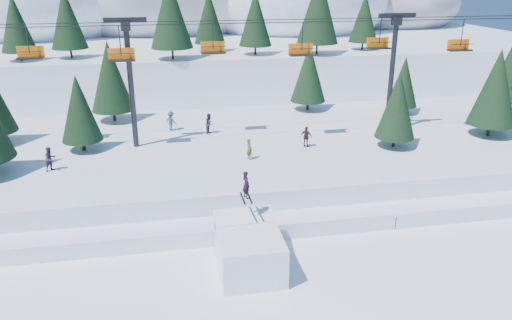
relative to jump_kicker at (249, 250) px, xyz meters
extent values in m
plane|color=white|center=(2.35, -2.09, -1.29)|extent=(160.00, 160.00, 0.00)
cube|color=white|center=(2.35, 15.91, -0.04)|extent=(70.00, 22.00, 2.50)
cube|color=white|center=(2.35, 5.91, -0.74)|extent=(70.00, 6.00, 1.10)
cube|color=white|center=(2.35, 65.91, 1.71)|extent=(110.00, 60.00, 6.00)
ellipsoid|color=white|center=(-25.65, 69.91, 10.15)|extent=(36.00, 32.40, 19.80)
ellipsoid|color=#605B59|center=(40.35, 73.91, 8.83)|extent=(30.00, 27.00, 15.00)
cylinder|color=black|center=(-2.76, 37.81, 5.39)|extent=(0.26, 0.26, 1.36)
cone|color=#183116|center=(-2.76, 37.81, 10.25)|extent=(5.06, 5.06, 8.37)
cylinder|color=black|center=(7.77, 39.53, 5.27)|extent=(0.26, 0.26, 1.13)
cone|color=#183116|center=(7.77, 39.53, 9.29)|extent=(4.18, 4.18, 6.92)
cylinder|color=black|center=(15.57, 38.22, 5.42)|extent=(0.26, 0.26, 1.42)
cone|color=#183116|center=(15.57, 38.22, 10.50)|extent=(5.28, 5.28, 8.74)
cylinder|color=black|center=(-15.03, 41.03, 5.29)|extent=(0.26, 0.26, 1.17)
cone|color=#183116|center=(-15.03, 41.03, 9.46)|extent=(4.34, 4.34, 7.17)
cylinder|color=black|center=(22.92, 41.08, 5.23)|extent=(0.26, 0.26, 1.04)
cone|color=#183116|center=(22.92, 41.08, 8.95)|extent=(3.87, 3.87, 6.40)
cylinder|color=black|center=(-20.60, 39.95, 5.25)|extent=(0.26, 0.26, 1.08)
cone|color=#183116|center=(-20.60, 39.95, 9.12)|extent=(4.02, 4.02, 6.65)
cylinder|color=black|center=(2.32, 43.16, 5.26)|extent=(0.26, 0.26, 1.10)
cone|color=#183116|center=(2.32, 43.16, 9.20)|extent=(4.10, 4.10, 6.77)
cube|color=white|center=(0.00, -0.13, -0.11)|extent=(3.50, 4.32, 2.37)
cube|color=white|center=(0.00, 1.72, 1.12)|extent=(3.50, 1.51, 0.84)
imported|color=black|center=(0.10, 1.47, 3.39)|extent=(0.58, 0.69, 1.62)
cube|color=black|center=(-0.10, 1.47, 2.56)|extent=(0.11, 1.65, 0.03)
cube|color=black|center=(0.30, 1.47, 2.56)|extent=(0.11, 1.65, 0.03)
cylinder|color=black|center=(-6.65, 15.91, 6.21)|extent=(0.44, 0.44, 10.00)
cube|color=black|center=(-6.65, 15.91, 11.31)|extent=(3.20, 0.35, 0.35)
cube|color=black|center=(-6.65, 15.91, 10.86)|extent=(0.70, 0.70, 0.70)
cylinder|color=black|center=(15.35, 15.91, 6.21)|extent=(0.44, 0.44, 10.00)
cube|color=black|center=(15.35, 15.91, 11.31)|extent=(3.20, 0.35, 0.35)
cube|color=black|center=(15.35, 15.91, 10.86)|extent=(0.70, 0.70, 0.70)
cylinder|color=black|center=(4.35, 14.71, 11.01)|extent=(46.00, 0.06, 0.06)
cylinder|color=black|center=(4.35, 17.11, 11.01)|extent=(46.00, 0.06, 0.06)
cylinder|color=black|center=(-14.08, 17.11, 9.91)|extent=(0.08, 0.08, 2.20)
cube|color=black|center=(-14.08, 17.11, 8.46)|extent=(2.00, 0.75, 0.12)
cube|color=orange|center=(-14.08, 17.49, 8.91)|extent=(2.00, 0.10, 0.85)
cylinder|color=black|center=(-14.08, 16.76, 9.01)|extent=(2.00, 0.06, 0.06)
cylinder|color=black|center=(-7.10, 14.71, 9.91)|extent=(0.08, 0.08, 2.20)
cube|color=black|center=(-7.10, 14.71, 8.46)|extent=(2.00, 0.75, 0.12)
cube|color=orange|center=(-7.10, 15.09, 8.91)|extent=(2.00, 0.10, 0.85)
cylinder|color=black|center=(-7.10, 14.36, 9.01)|extent=(2.00, 0.06, 0.06)
cylinder|color=black|center=(0.06, 17.11, 9.91)|extent=(0.08, 0.08, 2.20)
cube|color=black|center=(0.06, 17.11, 8.46)|extent=(2.00, 0.75, 0.12)
cube|color=orange|center=(0.06, 17.49, 8.91)|extent=(2.00, 0.10, 0.85)
cylinder|color=black|center=(0.06, 16.76, 9.01)|extent=(2.00, 0.06, 0.06)
cylinder|color=black|center=(6.89, 14.71, 9.91)|extent=(0.08, 0.08, 2.20)
cube|color=black|center=(6.89, 14.71, 8.46)|extent=(2.00, 0.75, 0.12)
cube|color=orange|center=(6.89, 15.09, 8.91)|extent=(2.00, 0.10, 0.85)
cylinder|color=black|center=(6.89, 14.36, 9.01)|extent=(2.00, 0.06, 0.06)
cylinder|color=black|center=(14.51, 17.11, 9.91)|extent=(0.08, 0.08, 2.20)
cube|color=black|center=(14.51, 17.11, 8.46)|extent=(2.00, 0.75, 0.12)
cube|color=orange|center=(14.51, 17.49, 8.91)|extent=(2.00, 0.10, 0.85)
cylinder|color=black|center=(14.51, 16.76, 9.01)|extent=(2.00, 0.06, 0.06)
cylinder|color=black|center=(20.77, 14.71, 9.91)|extent=(0.08, 0.08, 2.20)
cube|color=black|center=(20.77, 14.71, 8.46)|extent=(2.00, 0.75, 0.12)
cube|color=orange|center=(20.77, 15.09, 8.91)|extent=(2.00, 0.10, 0.85)
cylinder|color=black|center=(20.77, 14.36, 9.01)|extent=(2.00, 0.06, 0.06)
cylinder|color=black|center=(23.60, 13.10, 1.74)|extent=(0.26, 0.26, 1.06)
cone|color=#183116|center=(23.60, 13.10, 5.52)|extent=(3.94, 3.94, 6.51)
cylinder|color=black|center=(26.00, 15.95, 1.65)|extent=(0.26, 0.26, 0.89)
cone|color=#183116|center=(26.00, 15.95, 4.82)|extent=(3.29, 3.29, 5.45)
cylinder|color=black|center=(30.76, 20.37, 1.80)|extent=(0.26, 0.26, 1.18)
cylinder|color=black|center=(19.42, 21.42, 1.61)|extent=(0.26, 0.26, 0.80)
cone|color=#183116|center=(19.42, 21.42, 4.47)|extent=(2.97, 2.97, 4.92)
cylinder|color=black|center=(-8.98, 24.00, 1.74)|extent=(0.26, 0.26, 1.07)
cone|color=#183116|center=(-8.98, 24.00, 5.57)|extent=(3.98, 3.98, 6.58)
cylinder|color=black|center=(10.46, 24.43, 1.69)|extent=(0.26, 0.26, 0.97)
cone|color=#183116|center=(10.46, 24.43, 5.14)|extent=(3.59, 3.59, 5.93)
cylinder|color=black|center=(-10.76, 15.73, 1.64)|extent=(0.26, 0.26, 0.86)
cone|color=#183116|center=(-10.76, 15.73, 4.70)|extent=(3.19, 3.19, 5.28)
cylinder|color=black|center=(14.11, 11.85, 1.64)|extent=(0.26, 0.26, 0.86)
cone|color=#183116|center=(14.11, 11.85, 4.72)|extent=(3.20, 3.20, 5.30)
imported|color=#29434C|center=(-3.67, 19.82, 2.09)|extent=(1.30, 1.25, 1.77)
imported|color=#203925|center=(17.39, 19.69, 2.12)|extent=(0.81, 1.02, 1.83)
imported|color=#30243D|center=(-12.48, 11.55, 2.10)|extent=(1.09, 1.10, 1.79)
imported|color=#3B1A1B|center=(7.07, 13.15, 2.08)|extent=(1.07, 0.97, 1.75)
imported|color=#4F4322|center=(1.99, 11.21, 2.02)|extent=(0.57, 0.69, 1.63)
imported|color=#2D2A4C|center=(-0.34, 18.31, 2.11)|extent=(1.07, 1.34, 1.81)
cylinder|color=black|center=(7.58, 3.44, -0.84)|extent=(0.06, 0.06, 0.90)
cylinder|color=black|center=(10.33, 2.92, -0.84)|extent=(0.06, 0.06, 0.90)
cube|color=orange|center=(8.95, 3.18, -0.74)|extent=(2.76, 0.56, 0.55)
cylinder|color=black|center=(11.64, 4.83, -0.84)|extent=(0.06, 0.06, 0.90)
cylinder|color=black|center=(14.40, 4.35, -0.84)|extent=(0.06, 0.06, 0.90)
cube|color=orange|center=(13.02, 4.59, -0.74)|extent=(2.77, 0.52, 0.55)
camera|label=1|loc=(-4.16, -24.12, 14.72)|focal=35.00mm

